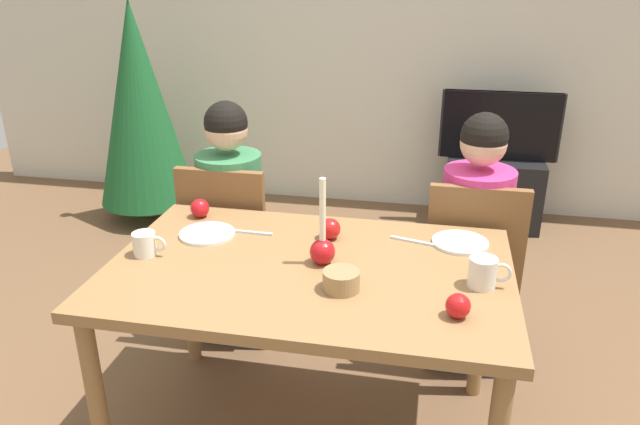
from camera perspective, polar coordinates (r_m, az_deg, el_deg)
name	(u,v)px	position (r m, az deg, el deg)	size (l,w,h in m)	color
back_wall	(387,27)	(4.47, 6.33, 16.93)	(6.40, 0.10, 2.60)	beige
dining_table	(309,287)	(2.15, -1.05, -7.01)	(1.40, 0.90, 0.75)	olive
chair_left	(231,242)	(2.87, -8.41, -2.77)	(0.40, 0.40, 0.90)	brown
chair_right	(471,263)	(2.73, 14.06, -4.66)	(0.40, 0.40, 0.90)	brown
person_left_child	(232,228)	(2.88, -8.27, -1.46)	(0.30, 0.30, 1.17)	#33384C
person_right_child	(472,248)	(2.73, 14.15, -3.28)	(0.30, 0.30, 1.17)	#33384C
tv_stand	(492,191)	(4.41, 15.93, 1.93)	(0.64, 0.40, 0.48)	black
tv	(500,126)	(4.27, 16.60, 7.84)	(0.79, 0.05, 0.46)	black
christmas_tree	(139,104)	(4.36, -16.64, 9.76)	(0.67, 0.67, 1.60)	brown
candle_centerpiece	(322,246)	(2.10, 0.23, -3.21)	(0.09, 0.09, 0.32)	red
plate_left	(207,234)	(2.38, -10.58, -1.98)	(0.21, 0.21, 0.01)	white
plate_right	(460,242)	(2.33, 13.06, -2.76)	(0.21, 0.21, 0.01)	silver
mug_left	(145,244)	(2.26, -16.12, -2.86)	(0.13, 0.08, 0.09)	silver
mug_right	(484,272)	(2.03, 15.15, -5.47)	(0.14, 0.09, 0.10)	silver
fork_left	(251,232)	(2.37, -6.55, -1.86)	(0.18, 0.01, 0.01)	silver
fork_right	(413,241)	(2.31, 8.79, -2.68)	(0.18, 0.01, 0.01)	silver
bowl_walnuts	(341,280)	(1.96, 2.01, -6.41)	(0.12, 0.12, 0.07)	#99754C
apple_near_candle	(330,229)	(2.30, 0.95, -1.55)	(0.08, 0.08, 0.08)	red
apple_by_left_plate	(200,208)	(2.54, -11.25, 0.40)	(0.08, 0.08, 0.08)	red
apple_by_right_mug	(458,306)	(1.86, 12.88, -8.56)	(0.08, 0.08, 0.08)	red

